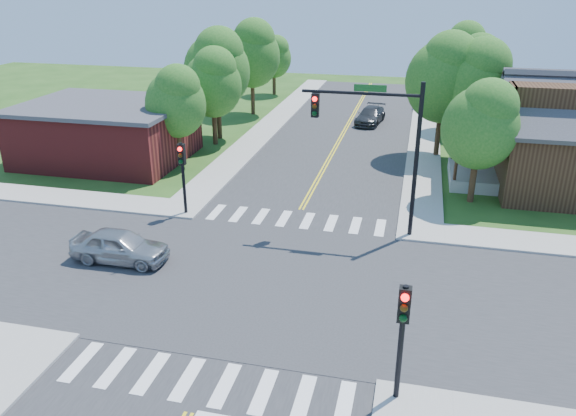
% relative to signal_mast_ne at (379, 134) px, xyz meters
% --- Properties ---
extents(ground, '(100.00, 100.00, 0.00)m').
position_rel_signal_mast_ne_xyz_m(ground, '(-3.91, -5.59, -4.85)').
color(ground, '#234916').
rests_on(ground, ground).
extents(road_ns, '(10.00, 90.00, 0.04)m').
position_rel_signal_mast_ne_xyz_m(road_ns, '(-3.91, -5.59, -4.83)').
color(road_ns, '#2D2D30').
rests_on(road_ns, ground).
extents(road_ew, '(90.00, 10.00, 0.04)m').
position_rel_signal_mast_ne_xyz_m(road_ew, '(-3.91, -5.59, -4.83)').
color(road_ew, '#2D2D30').
rests_on(road_ew, ground).
extents(intersection_patch, '(10.20, 10.20, 0.06)m').
position_rel_signal_mast_ne_xyz_m(intersection_patch, '(-3.91, -5.59, -4.85)').
color(intersection_patch, '#2D2D30').
rests_on(intersection_patch, ground).
extents(sidewalk_nw, '(40.00, 40.00, 0.14)m').
position_rel_signal_mast_ne_xyz_m(sidewalk_nw, '(-19.73, 10.23, -4.78)').
color(sidewalk_nw, '#9E9B93').
rests_on(sidewalk_nw, ground).
extents(crosswalk_north, '(8.85, 2.00, 0.01)m').
position_rel_signal_mast_ne_xyz_m(crosswalk_north, '(-3.91, 0.61, -4.80)').
color(crosswalk_north, white).
rests_on(crosswalk_north, ground).
extents(crosswalk_south, '(8.85, 2.00, 0.01)m').
position_rel_signal_mast_ne_xyz_m(crosswalk_south, '(-3.91, -11.79, -4.80)').
color(crosswalk_south, white).
rests_on(crosswalk_south, ground).
extents(centerline, '(0.30, 90.00, 0.01)m').
position_rel_signal_mast_ne_xyz_m(centerline, '(-3.91, -5.59, -4.80)').
color(centerline, yellow).
rests_on(centerline, ground).
extents(signal_mast_ne, '(5.30, 0.42, 7.20)m').
position_rel_signal_mast_ne_xyz_m(signal_mast_ne, '(0.00, 0.00, 0.00)').
color(signal_mast_ne, black).
rests_on(signal_mast_ne, ground).
extents(signal_pole_se, '(0.34, 0.42, 3.80)m').
position_rel_signal_mast_ne_xyz_m(signal_pole_se, '(1.69, -11.21, -2.19)').
color(signal_pole_se, black).
rests_on(signal_pole_se, ground).
extents(signal_pole_nw, '(0.34, 0.42, 3.80)m').
position_rel_signal_mast_ne_xyz_m(signal_pole_nw, '(-9.51, -0.01, -2.19)').
color(signal_pole_nw, black).
rests_on(signal_pole_nw, ground).
extents(building_nw, '(10.40, 8.40, 3.73)m').
position_rel_signal_mast_ne_xyz_m(building_nw, '(-18.11, 7.61, -2.97)').
color(building_nw, maroon).
rests_on(building_nw, ground).
extents(tree_e_a, '(3.92, 3.73, 6.67)m').
position_rel_signal_mast_ne_xyz_m(tree_e_a, '(4.82, 5.21, -0.48)').
color(tree_e_a, '#382314').
rests_on(tree_e_a, ground).
extents(tree_e_b, '(4.67, 4.44, 7.95)m').
position_rel_signal_mast_ne_xyz_m(tree_e_b, '(4.98, 12.64, 0.35)').
color(tree_e_b, '#382314').
rests_on(tree_e_b, ground).
extents(tree_e_c, '(4.38, 4.17, 7.45)m').
position_rel_signal_mast_ne_xyz_m(tree_e_c, '(5.39, 20.27, 0.03)').
color(tree_e_c, '#382314').
rests_on(tree_e_c, ground).
extents(tree_e_d, '(4.51, 4.29, 7.67)m').
position_rel_signal_mast_ne_xyz_m(tree_e_d, '(4.92, 29.16, 0.17)').
color(tree_e_d, '#382314').
rests_on(tree_e_d, ground).
extents(tree_w_a, '(3.78, 3.59, 6.43)m').
position_rel_signal_mast_ne_xyz_m(tree_w_a, '(-13.00, 7.51, -0.64)').
color(tree_w_a, '#382314').
rests_on(tree_w_a, ground).
extents(tree_w_b, '(4.76, 4.53, 8.10)m').
position_rel_signal_mast_ne_xyz_m(tree_w_b, '(-12.65, 14.07, 0.46)').
color(tree_w_b, '#382314').
rests_on(tree_w_b, ground).
extents(tree_w_c, '(4.77, 4.53, 8.11)m').
position_rel_signal_mast_ne_xyz_m(tree_w_c, '(-12.46, 22.13, 0.46)').
color(tree_w_c, '#382314').
rests_on(tree_w_c, ground).
extents(tree_w_d, '(3.46, 3.29, 5.89)m').
position_rel_signal_mast_ne_xyz_m(tree_w_d, '(-12.83, 30.91, -1.00)').
color(tree_w_d, '#382314').
rests_on(tree_w_d, ground).
extents(tree_house, '(4.84, 4.60, 8.24)m').
position_rel_signal_mast_ne_xyz_m(tree_house, '(3.06, 13.08, 0.55)').
color(tree_house, '#382314').
rests_on(tree_house, ground).
extents(tree_bldg, '(4.09, 3.89, 6.95)m').
position_rel_signal_mast_ne_xyz_m(tree_bldg, '(-12.43, 12.51, -0.30)').
color(tree_bldg, '#382314').
rests_on(tree_bldg, ground).
extents(car_silver, '(1.69, 4.17, 1.42)m').
position_rel_signal_mast_ne_xyz_m(car_silver, '(-10.23, -5.34, -4.14)').
color(car_silver, '#A7AAAE').
rests_on(car_silver, ground).
extents(car_dgrey, '(3.00, 4.97, 1.31)m').
position_rel_signal_mast_ne_xyz_m(car_dgrey, '(-2.21, 21.02, -4.20)').
color(car_dgrey, '#313336').
rests_on(car_dgrey, ground).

